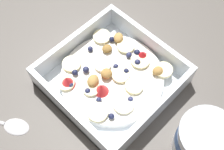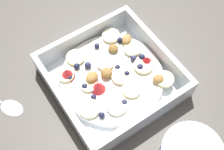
% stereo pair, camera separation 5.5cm
% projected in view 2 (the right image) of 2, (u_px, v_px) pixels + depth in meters
% --- Properties ---
extents(ground_plane, '(2.40, 2.40, 0.00)m').
position_uv_depth(ground_plane, '(115.00, 77.00, 0.58)').
color(ground_plane, '#56514C').
extents(fruit_bowl, '(0.22, 0.22, 0.06)m').
position_uv_depth(fruit_bowl, '(112.00, 78.00, 0.56)').
color(fruit_bowl, white).
rests_on(fruit_bowl, ground).
extents(spoon, '(0.10, 0.16, 0.01)m').
position_uv_depth(spoon, '(0.00, 102.00, 0.55)').
color(spoon, silver).
rests_on(spoon, ground).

